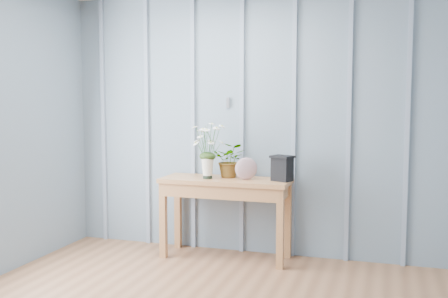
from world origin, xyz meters
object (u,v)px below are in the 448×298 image
(daisy_vase, at_px, (208,142))
(carved_box, at_px, (282,168))
(sideboard, at_px, (226,191))
(felt_disc_vessel, at_px, (246,169))

(daisy_vase, relative_size, carved_box, 2.35)
(carved_box, bearing_deg, sideboard, -179.01)
(felt_disc_vessel, height_order, carved_box, carved_box)
(sideboard, bearing_deg, felt_disc_vessel, -6.48)
(felt_disc_vessel, xyz_separation_m, carved_box, (0.33, 0.03, 0.02))
(sideboard, relative_size, carved_box, 5.20)
(sideboard, relative_size, daisy_vase, 2.22)
(carved_box, bearing_deg, daisy_vase, -174.43)
(sideboard, bearing_deg, daisy_vase, -159.78)
(daisy_vase, distance_m, felt_disc_vessel, 0.43)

